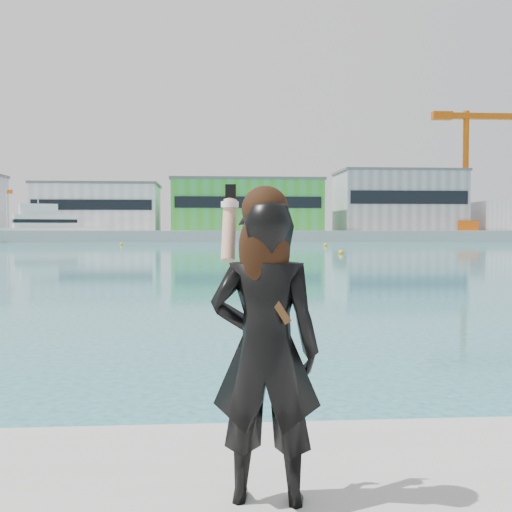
{
  "coord_description": "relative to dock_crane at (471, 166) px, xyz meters",
  "views": [
    {
      "loc": [
        -0.03,
        -4.11,
        2.37
      ],
      "look_at": [
        0.3,
        0.19,
        2.18
      ],
      "focal_mm": 45.0,
      "sensor_mm": 36.0,
      "label": 1
    }
  ],
  "objects": [
    {
      "name": "far_quay",
      "position": [
        -53.2,
        8.0,
        -14.07
      ],
      "size": [
        320.0,
        40.0,
        2.0
      ],
      "primitive_type": "cube",
      "color": "#9E9E99",
      "rests_on": "ground"
    },
    {
      "name": "warehouse_white",
      "position": [
        -75.2,
        5.98,
        -8.31
      ],
      "size": [
        24.48,
        15.35,
        9.5
      ],
      "color": "silver",
      "rests_on": "far_quay"
    },
    {
      "name": "warehouse_green",
      "position": [
        -45.2,
        5.98,
        -7.81
      ],
      "size": [
        30.6,
        16.36,
        10.5
      ],
      "color": "green",
      "rests_on": "far_quay"
    },
    {
      "name": "warehouse_grey_right",
      "position": [
        -13.2,
        5.98,
        -6.8
      ],
      "size": [
        25.5,
        15.35,
        12.5
      ],
      "color": "gray",
      "rests_on": "far_quay"
    },
    {
      "name": "ancillary_shed",
      "position": [
        8.8,
        4.0,
        -10.07
      ],
      "size": [
        12.0,
        10.0,
        6.0
      ],
      "primitive_type": "cube",
      "color": "silver",
      "rests_on": "far_quay"
    },
    {
      "name": "dock_crane",
      "position": [
        0.0,
        0.0,
        0.0
      ],
      "size": [
        23.0,
        4.0,
        24.0
      ],
      "color": "#C9520B",
      "rests_on": "far_quay"
    },
    {
      "name": "flagpole_left",
      "position": [
        -91.11,
        -1.0,
        -8.53
      ],
      "size": [
        1.28,
        0.16,
        8.0
      ],
      "color": "silver",
      "rests_on": "far_quay"
    },
    {
      "name": "flagpole_right",
      "position": [
        -31.11,
        -1.0,
        -8.53
      ],
      "size": [
        1.28,
        0.16,
        8.0
      ],
      "color": "silver",
      "rests_on": "far_quay"
    },
    {
      "name": "motor_yacht",
      "position": [
        -82.23,
        -6.71,
        -12.54
      ],
      "size": [
        19.96,
        11.56,
        9.0
      ],
      "rotation": [
        0.0,
        0.0,
        0.34
      ],
      "color": "white",
      "rests_on": "ground"
    },
    {
      "name": "buoy_near",
      "position": [
        -40.7,
        -66.92,
        -15.07
      ],
      "size": [
        0.5,
        0.5,
        0.5
      ],
      "primitive_type": "sphere",
      "color": "#FFB00D",
      "rests_on": "ground"
    },
    {
      "name": "buoy_far",
      "position": [
        -65.47,
        -33.3,
        -15.07
      ],
      "size": [
        0.5,
        0.5,
        0.5
      ],
      "primitive_type": "sphere",
      "color": "#FFB00D",
      "rests_on": "ground"
    },
    {
      "name": "buoy_extra",
      "position": [
        -37.13,
        -39.77,
        -15.07
      ],
      "size": [
        0.5,
        0.5,
        0.5
      ],
      "primitive_type": "sphere",
      "color": "#FFB00D",
      "rests_on": "ground"
    },
    {
      "name": "woman",
      "position": [
        -52.9,
        -122.51,
        -13.34
      ],
      "size": [
        0.69,
        0.51,
        1.83
      ],
      "rotation": [
        0.0,
        0.0,
        2.98
      ],
      "color": "black",
      "rests_on": "near_quay"
    }
  ]
}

